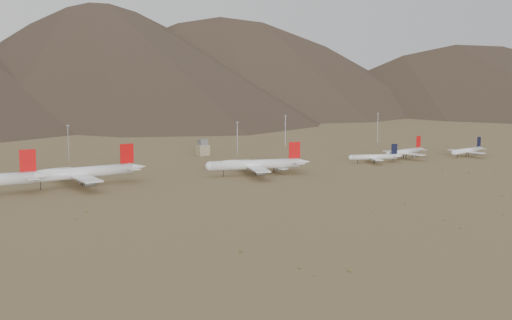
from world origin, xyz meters
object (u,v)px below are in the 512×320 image
widebody_centre (80,173)px  narrowbody_b (375,157)px  widebody_east (255,164)px  narrowbody_a (275,165)px  control_tower (203,148)px

widebody_centre → narrowbody_b: (202.51, -8.88, -3.48)m
widebody_east → narrowbody_b: size_ratio=1.74×
widebody_centre → narrowbody_a: widebody_centre is taller
widebody_centre → widebody_east: (104.63, -14.93, -0.80)m
widebody_east → control_tower: size_ratio=5.49×
widebody_east → widebody_centre: bearing=-173.8°
widebody_centre → control_tower: widebody_centre is taller
widebody_centre → control_tower: (114.62, 83.31, -2.37)m
widebody_east → narrowbody_b: bearing=17.9°
narrowbody_b → control_tower: (-87.89, 92.19, 1.11)m
widebody_centre → control_tower: 141.72m
narrowbody_b → widebody_centre: bearing=-164.1°
widebody_east → control_tower: bearing=98.6°
narrowbody_b → widebody_east: bearing=-158.0°
widebody_east → control_tower: (9.99, 98.24, -1.57)m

